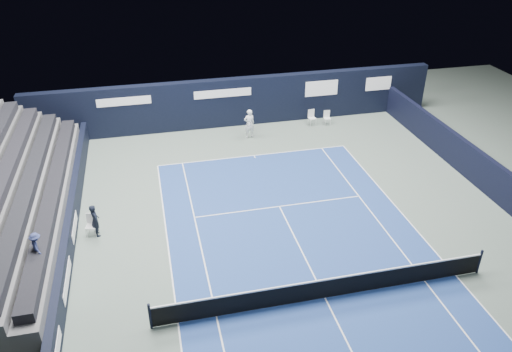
{
  "coord_description": "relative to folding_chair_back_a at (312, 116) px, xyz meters",
  "views": [
    {
      "loc": [
        -5.68,
        -12.96,
        13.25
      ],
      "look_at": [
        -0.94,
        7.34,
        1.3
      ],
      "focal_mm": 35.0,
      "sensor_mm": 36.0,
      "label": 1
    }
  ],
  "objects": [
    {
      "name": "ground",
      "position": [
        -4.63,
        -13.33,
        -0.58
      ],
      "size": [
        48.0,
        48.0,
        0.0
      ],
      "primitive_type": "plane",
      "color": "#55645B",
      "rests_on": "ground"
    },
    {
      "name": "court_surface",
      "position": [
        -4.63,
        -15.33,
        -0.57
      ],
      "size": [
        10.97,
        23.77,
        0.01
      ],
      "primitive_type": "cube",
      "color": "navy",
      "rests_on": "ground"
    },
    {
      "name": "enclosure_wall_right",
      "position": [
        5.87,
        -9.33,
        0.32
      ],
      "size": [
        0.3,
        22.0,
        1.8
      ],
      "primitive_type": "cube",
      "color": "black",
      "rests_on": "ground"
    },
    {
      "name": "folding_chair_back_a",
      "position": [
        0.0,
        0.0,
        0.0
      ],
      "size": [
        0.5,
        0.48,
        1.01
      ],
      "rotation": [
        0.0,
        0.0,
        0.12
      ],
      "color": "silver",
      "rests_on": "ground"
    },
    {
      "name": "folding_chair_back_b",
      "position": [
        0.99,
        -0.16,
        -0.05
      ],
      "size": [
        0.43,
        0.42,
        0.92
      ],
      "rotation": [
        0.0,
        0.0,
        -0.06
      ],
      "color": "silver",
      "rests_on": "ground"
    },
    {
      "name": "line_judge_chair",
      "position": [
        -13.27,
        -9.17,
        0.01
      ],
      "size": [
        0.54,
        0.52,
        1.03
      ],
      "rotation": [
        0.0,
        0.0,
        -0.22
      ],
      "color": "white",
      "rests_on": "ground"
    },
    {
      "name": "line_judge",
      "position": [
        -13.08,
        -9.28,
        0.2
      ],
      "size": [
        0.53,
        0.65,
        1.54
      ],
      "primitive_type": "imported",
      "rotation": [
        0.0,
        0.0,
        1.89
      ],
      "color": "black",
      "rests_on": "ground"
    },
    {
      "name": "court_markings",
      "position": [
        -4.63,
        -15.33,
        -0.57
      ],
      "size": [
        11.03,
        23.83,
        0.0
      ],
      "color": "white",
      "rests_on": "court_surface"
    },
    {
      "name": "tennis_net",
      "position": [
        -4.63,
        -15.33,
        -0.07
      ],
      "size": [
        12.9,
        0.1,
        1.1
      ],
      "color": "black",
      "rests_on": "ground"
    },
    {
      "name": "back_sponsor_wall",
      "position": [
        -4.62,
        1.17,
        0.97
      ],
      "size": [
        26.0,
        0.63,
        3.1
      ],
      "color": "black",
      "rests_on": "ground"
    },
    {
      "name": "side_barrier_left",
      "position": [
        -14.13,
        -9.36,
        0.02
      ],
      "size": [
        0.33,
        22.0,
        1.2
      ],
      "color": "black",
      "rests_on": "ground"
    },
    {
      "name": "tennis_player",
      "position": [
        -4.36,
        -0.99,
        0.34
      ],
      "size": [
        0.72,
        0.88,
        1.84
      ],
      "color": "white",
      "rests_on": "ground"
    }
  ]
}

